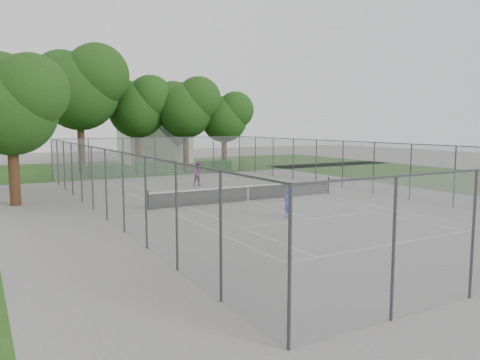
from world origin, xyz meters
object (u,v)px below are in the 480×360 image
house (155,131)px  girl_player (288,203)px  tennis_net (248,193)px  woman_player (199,174)px

house → girl_player: 37.15m
tennis_net → woman_player: woman_player is taller
house → woman_player: bearing=-101.3°
girl_player → woman_player: woman_player is taller
girl_player → woman_player: (1.12, 13.37, 0.16)m
tennis_net → woman_player: 7.91m
girl_player → woman_player: bearing=-114.4°
tennis_net → girl_player: girl_player is taller
tennis_net → woman_player: bearing=88.2°
girl_player → woman_player: 13.42m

